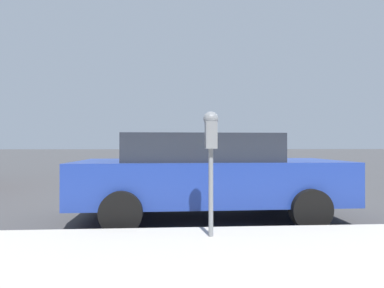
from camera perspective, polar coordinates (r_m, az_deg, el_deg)
ground_plane at (r=6.57m, az=4.99°, el=-11.79°), size 220.00×220.00×0.00m
parking_meter at (r=3.77m, az=3.61°, el=0.61°), size 0.21×0.19×1.57m
car_blue at (r=5.45m, az=3.03°, el=-5.62°), size 2.05×4.69×1.51m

